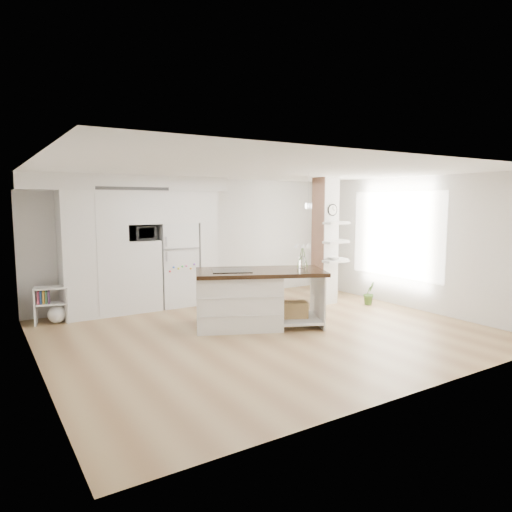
# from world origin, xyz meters

# --- Properties ---
(floor) EXTENTS (7.00, 6.00, 0.01)m
(floor) POSITION_xyz_m (0.00, 0.00, 0.00)
(floor) COLOR tan
(floor) RESTS_ON ground
(room) EXTENTS (7.04, 6.04, 2.72)m
(room) POSITION_xyz_m (0.00, 0.00, 1.86)
(room) COLOR white
(room) RESTS_ON ground
(cabinet_wall) EXTENTS (4.00, 0.71, 2.70)m
(cabinet_wall) POSITION_xyz_m (-1.45, 2.67, 1.51)
(cabinet_wall) COLOR white
(cabinet_wall) RESTS_ON floor
(refrigerator) EXTENTS (0.78, 0.69, 1.75)m
(refrigerator) POSITION_xyz_m (-0.53, 2.68, 0.88)
(refrigerator) COLOR white
(refrigerator) RESTS_ON floor
(column) EXTENTS (0.69, 0.90, 2.70)m
(column) POSITION_xyz_m (2.38, 1.13, 1.35)
(column) COLOR silver
(column) RESTS_ON floor
(window) EXTENTS (0.00, 2.40, 2.40)m
(window) POSITION_xyz_m (3.48, 0.30, 1.50)
(window) COLOR white
(window) RESTS_ON room
(pendant_light) EXTENTS (0.12, 0.12, 0.10)m
(pendant_light) POSITION_xyz_m (1.70, 0.15, 2.12)
(pendant_light) COLOR white
(pendant_light) RESTS_ON room
(kitchen_island) EXTENTS (2.46, 1.88, 1.57)m
(kitchen_island) POSITION_xyz_m (-0.14, 0.45, 0.52)
(kitchen_island) COLOR white
(kitchen_island) RESTS_ON floor
(bookshelf) EXTENTS (0.62, 0.44, 0.67)m
(bookshelf) POSITION_xyz_m (-2.98, 2.49, 0.30)
(bookshelf) COLOR white
(bookshelf) RESTS_ON floor
(floor_plant_a) EXTENTS (0.31, 0.28, 0.49)m
(floor_plant_a) POSITION_xyz_m (3.00, 0.56, 0.25)
(floor_plant_a) COLOR #49772F
(floor_plant_a) RESTS_ON floor
(floor_plant_b) EXTENTS (0.34, 0.34, 0.48)m
(floor_plant_b) POSITION_xyz_m (3.00, 2.13, 0.24)
(floor_plant_b) COLOR #49772F
(floor_plant_b) RESTS_ON floor
(microwave) EXTENTS (0.54, 0.37, 0.30)m
(microwave) POSITION_xyz_m (-1.27, 2.62, 1.57)
(microwave) COLOR #2D2D2D
(microwave) RESTS_ON cabinet_wall
(shelf_plant) EXTENTS (0.27, 0.23, 0.30)m
(shelf_plant) POSITION_xyz_m (2.63, 1.30, 1.52)
(shelf_plant) COLOR #49772F
(shelf_plant) RESTS_ON column
(decor_bowl) EXTENTS (0.22, 0.22, 0.05)m
(decor_bowl) POSITION_xyz_m (2.30, 0.90, 1.00)
(decor_bowl) COLOR white
(decor_bowl) RESTS_ON column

